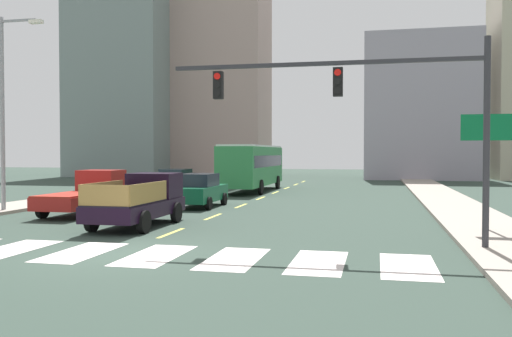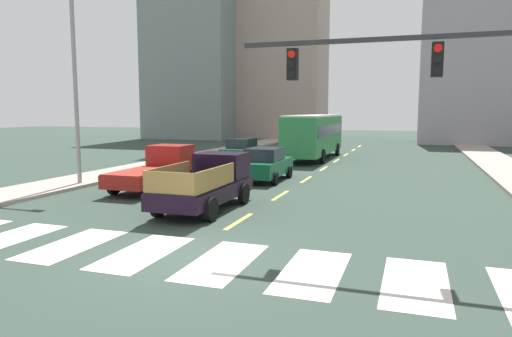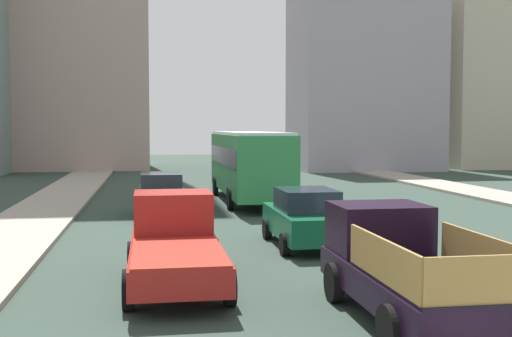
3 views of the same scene
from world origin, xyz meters
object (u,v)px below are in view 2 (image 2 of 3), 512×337
object	(u,v)px
pickup_dark	(158,169)
sedan_mid	(242,151)
sedan_near_right	(266,164)
city_bus	(314,133)
pickup_stakebed	(209,183)
streetlight_left	(78,82)
traffic_signal_gantry	(488,85)

from	to	relation	value
pickup_dark	sedan_mid	distance (m)	11.52
sedan_near_right	city_bus	bearing A→B (deg)	87.89
sedan_near_right	pickup_dark	bearing A→B (deg)	-136.58
pickup_stakebed	sedan_near_right	bearing A→B (deg)	91.13
pickup_dark	city_bus	world-z (taller)	city_bus
pickup_dark	streetlight_left	size ratio (longest dim) A/B	0.58
traffic_signal_gantry	pickup_stakebed	bearing A→B (deg)	159.64
city_bus	sedan_mid	xyz separation A→B (m)	(-4.19, -4.28, -1.09)
sedan_mid	streetlight_left	distance (m)	13.30
sedan_near_right	streetlight_left	bearing A→B (deg)	-151.39
city_bus	sedan_mid	size ratio (longest dim) A/B	2.45
pickup_stakebed	sedan_mid	size ratio (longest dim) A/B	1.18
pickup_dark	traffic_signal_gantry	size ratio (longest dim) A/B	0.57
pickup_stakebed	pickup_dark	xyz separation A→B (m)	(-4.07, 3.25, -0.02)
pickup_dark	city_bus	distance (m)	16.35
pickup_stakebed	city_bus	world-z (taller)	city_bus
pickup_stakebed	city_bus	xyz separation A→B (m)	(0.02, 19.05, 1.02)
sedan_near_right	streetlight_left	size ratio (longest dim) A/B	0.49
pickup_stakebed	pickup_dark	world-z (taller)	same
city_bus	sedan_mid	bearing A→B (deg)	-133.01
pickup_dark	sedan_near_right	world-z (taller)	pickup_dark
sedan_mid	sedan_near_right	bearing A→B (deg)	-61.16
pickup_stakebed	city_bus	bearing A→B (deg)	90.45
pickup_dark	sedan_mid	size ratio (longest dim) A/B	1.18
sedan_near_right	streetlight_left	world-z (taller)	streetlight_left
sedan_mid	traffic_signal_gantry	world-z (taller)	traffic_signal_gantry
pickup_stakebed	sedan_near_right	distance (m)	7.25
pickup_dark	city_bus	bearing A→B (deg)	77.72
sedan_near_right	sedan_mid	size ratio (longest dim) A/B	1.00
pickup_stakebed	sedan_mid	xyz separation A→B (m)	(-4.17, 14.77, -0.08)
pickup_dark	sedan_mid	bearing A→B (deg)	92.73
city_bus	sedan_mid	world-z (taller)	city_bus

